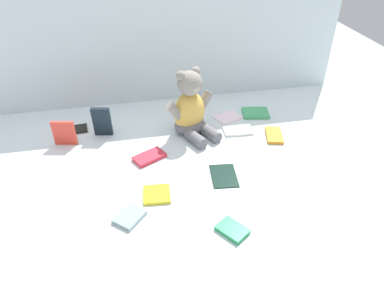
{
  "coord_description": "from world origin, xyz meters",
  "views": [
    {
      "loc": [
        -0.21,
        -1.22,
        0.89
      ],
      "look_at": [
        0.02,
        -0.1,
        0.1
      ],
      "focal_mm": 34.27,
      "sensor_mm": 36.0,
      "label": 1
    }
  ],
  "objects_px": {
    "book_case_1": "(228,117)",
    "book_case_4": "(232,230)",
    "book_case_10": "(64,133)",
    "book_case_7": "(157,194)",
    "book_case_8": "(102,122)",
    "book_case_5": "(274,135)",
    "book_case_11": "(238,130)",
    "book_case_3": "(149,157)",
    "book_case_6": "(224,175)",
    "book_case_2": "(77,129)",
    "book_case_0": "(129,217)",
    "book_case_9": "(255,113)",
    "teddy_bear": "(191,110)"
  },
  "relations": [
    {
      "from": "book_case_3",
      "to": "book_case_5",
      "type": "distance_m",
      "value": 0.56
    },
    {
      "from": "book_case_5",
      "to": "book_case_11",
      "type": "distance_m",
      "value": 0.16
    },
    {
      "from": "book_case_1",
      "to": "book_case_2",
      "type": "bearing_deg",
      "value": 65.35
    },
    {
      "from": "book_case_6",
      "to": "book_case_1",
      "type": "bearing_deg",
      "value": -101.87
    },
    {
      "from": "book_case_5",
      "to": "book_case_11",
      "type": "relative_size",
      "value": 1.0
    },
    {
      "from": "book_case_9",
      "to": "book_case_1",
      "type": "bearing_deg",
      "value": 101.2
    },
    {
      "from": "book_case_4",
      "to": "book_case_8",
      "type": "relative_size",
      "value": 0.68
    },
    {
      "from": "book_case_3",
      "to": "book_case_7",
      "type": "relative_size",
      "value": 1.33
    },
    {
      "from": "book_case_6",
      "to": "book_case_8",
      "type": "bearing_deg",
      "value": -34.47
    },
    {
      "from": "book_case_3",
      "to": "book_case_10",
      "type": "height_order",
      "value": "book_case_10"
    },
    {
      "from": "teddy_bear",
      "to": "book_case_6",
      "type": "relative_size",
      "value": 2.13
    },
    {
      "from": "book_case_10",
      "to": "book_case_7",
      "type": "bearing_deg",
      "value": -37.16
    },
    {
      "from": "teddy_bear",
      "to": "book_case_8",
      "type": "height_order",
      "value": "teddy_bear"
    },
    {
      "from": "book_case_1",
      "to": "book_case_10",
      "type": "relative_size",
      "value": 1.08
    },
    {
      "from": "book_case_0",
      "to": "book_case_1",
      "type": "bearing_deg",
      "value": -89.41
    },
    {
      "from": "book_case_8",
      "to": "book_case_9",
      "type": "distance_m",
      "value": 0.73
    },
    {
      "from": "book_case_1",
      "to": "book_case_10",
      "type": "xyz_separation_m",
      "value": [
        -0.74,
        -0.08,
        0.05
      ]
    },
    {
      "from": "book_case_0",
      "to": "book_case_6",
      "type": "xyz_separation_m",
      "value": [
        0.36,
        0.15,
        -0.0
      ]
    },
    {
      "from": "book_case_11",
      "to": "book_case_4",
      "type": "bearing_deg",
      "value": -14.74
    },
    {
      "from": "book_case_5",
      "to": "book_case_2",
      "type": "bearing_deg",
      "value": -179.96
    },
    {
      "from": "book_case_1",
      "to": "book_case_4",
      "type": "bearing_deg",
      "value": 142.62
    },
    {
      "from": "teddy_bear",
      "to": "book_case_7",
      "type": "relative_size",
      "value": 3.11
    },
    {
      "from": "teddy_bear",
      "to": "book_case_4",
      "type": "bearing_deg",
      "value": -113.19
    },
    {
      "from": "book_case_4",
      "to": "book_case_9",
      "type": "height_order",
      "value": "book_case_9"
    },
    {
      "from": "book_case_6",
      "to": "book_case_8",
      "type": "relative_size",
      "value": 1.0
    },
    {
      "from": "book_case_1",
      "to": "book_case_5",
      "type": "height_order",
      "value": "book_case_5"
    },
    {
      "from": "book_case_1",
      "to": "book_case_9",
      "type": "bearing_deg",
      "value": -111.39
    },
    {
      "from": "book_case_4",
      "to": "book_case_6",
      "type": "xyz_separation_m",
      "value": [
        0.05,
        0.27,
        -0.0
      ]
    },
    {
      "from": "book_case_1",
      "to": "book_case_7",
      "type": "relative_size",
      "value": 1.28
    },
    {
      "from": "teddy_bear",
      "to": "book_case_2",
      "type": "bearing_deg",
      "value": 143.33
    },
    {
      "from": "book_case_9",
      "to": "book_case_4",
      "type": "bearing_deg",
      "value": 165.16
    },
    {
      "from": "book_case_1",
      "to": "book_case_5",
      "type": "bearing_deg",
      "value": -164.66
    },
    {
      "from": "book_case_5",
      "to": "book_case_7",
      "type": "bearing_deg",
      "value": -138.41
    },
    {
      "from": "book_case_9",
      "to": "book_case_10",
      "type": "bearing_deg",
      "value": 105.5
    },
    {
      "from": "book_case_3",
      "to": "book_case_11",
      "type": "distance_m",
      "value": 0.43
    },
    {
      "from": "book_case_11",
      "to": "book_case_0",
      "type": "bearing_deg",
      "value": -44.84
    },
    {
      "from": "book_case_4",
      "to": "book_case_11",
      "type": "height_order",
      "value": "book_case_4"
    },
    {
      "from": "book_case_0",
      "to": "book_case_8",
      "type": "bearing_deg",
      "value": -39.41
    },
    {
      "from": "book_case_6",
      "to": "book_case_11",
      "type": "distance_m",
      "value": 0.33
    },
    {
      "from": "book_case_8",
      "to": "book_case_9",
      "type": "height_order",
      "value": "book_case_8"
    },
    {
      "from": "book_case_5",
      "to": "book_case_0",
      "type": "bearing_deg",
      "value": -135.66
    },
    {
      "from": "book_case_2",
      "to": "book_case_3",
      "type": "bearing_deg",
      "value": 42.2
    },
    {
      "from": "book_case_1",
      "to": "book_case_3",
      "type": "height_order",
      "value": "book_case_3"
    },
    {
      "from": "book_case_8",
      "to": "book_case_2",
      "type": "bearing_deg",
      "value": 163.06
    },
    {
      "from": "book_case_1",
      "to": "book_case_7",
      "type": "xyz_separation_m",
      "value": [
        -0.4,
        -0.48,
        0.0
      ]
    },
    {
      "from": "book_case_6",
      "to": "book_case_9",
      "type": "relative_size",
      "value": 1.12
    },
    {
      "from": "book_case_7",
      "to": "book_case_10",
      "type": "bearing_deg",
      "value": -134.7
    },
    {
      "from": "book_case_4",
      "to": "book_case_5",
      "type": "distance_m",
      "value": 0.6
    },
    {
      "from": "book_case_0",
      "to": "book_case_5",
      "type": "bearing_deg",
      "value": -108.56
    },
    {
      "from": "book_case_5",
      "to": "book_case_6",
      "type": "relative_size",
      "value": 0.92
    }
  ]
}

